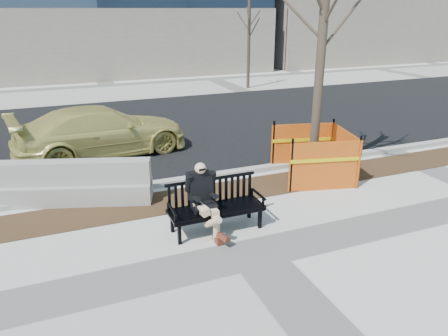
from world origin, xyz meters
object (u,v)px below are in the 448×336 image
Objects in this scene: bench at (216,230)px; jersey_barrier_left at (75,202)px; tree_fence at (311,177)px; sedan at (104,155)px; seated_man at (203,231)px.

jersey_barrier_left is (-2.43, 2.34, 0.00)m from bench.
jersey_barrier_left is (-5.64, 0.70, 0.00)m from tree_fence.
sedan is at bearing 140.81° from tree_fence.
sedan reaches higher than jersey_barrier_left.
bench reaches higher than jersey_barrier_left.
tree_fence is at bearing 24.51° from seated_man.
sedan is 1.45× the size of jersey_barrier_left.
sedan is (-4.62, 3.77, 0.00)m from tree_fence.
tree_fence is 5.96m from sedan.
seated_man is 5.49m from sedan.
sedan is (-1.17, 5.36, 0.00)m from seated_man.
bench is 3.38m from jersey_barrier_left.
tree_fence is (3.46, 1.60, 0.00)m from seated_man.
jersey_barrier_left is at bearing 172.95° from tree_fence.
seated_man is 0.40× the size of jersey_barrier_left.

